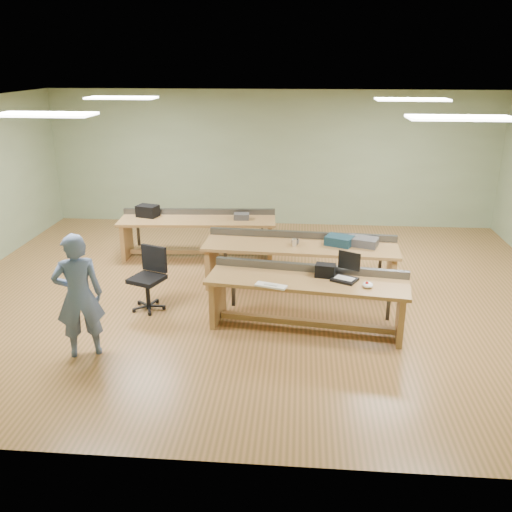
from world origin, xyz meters
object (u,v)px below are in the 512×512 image
(camera_bag, at_px, (325,271))
(parts_bin_grey, at_px, (362,242))
(workbench_back, at_px, (198,228))
(laptop_base, at_px, (344,280))
(mug, at_px, (295,242))
(workbench_mid, at_px, (300,255))
(person, at_px, (79,296))
(task_chair, at_px, (149,287))
(workbench_front, at_px, (307,292))
(drinks_can, at_px, (294,243))
(parts_bin_teal, at_px, (339,241))

(camera_bag, bearing_deg, parts_bin_grey, 74.81)
(workbench_back, height_order, camera_bag, camera_bag)
(laptop_base, distance_m, mug, 1.62)
(mug, bearing_deg, workbench_mid, 30.38)
(person, height_order, parts_bin_grey, person)
(workbench_mid, height_order, person, person)
(parts_bin_grey, bearing_deg, task_chair, -162.32)
(workbench_front, xyz_separation_m, workbench_mid, (-0.10, 1.49, 0.01))
(person, distance_m, camera_bag, 3.29)
(parts_bin_grey, relative_size, mug, 3.90)
(workbench_front, xyz_separation_m, person, (-2.86, -0.96, 0.27))
(laptop_base, xyz_separation_m, drinks_can, (-0.71, 1.40, 0.04))
(workbench_front, distance_m, task_chair, 2.43)
(task_chair, bearing_deg, workbench_mid, 45.62)
(parts_bin_grey, bearing_deg, workbench_back, 155.82)
(camera_bag, xyz_separation_m, mug, (-0.44, 1.33, -0.04))
(laptop_base, bearing_deg, workbench_front, -154.35)
(workbench_front, xyz_separation_m, mug, (-0.19, 1.44, 0.25))
(workbench_mid, bearing_deg, mug, -146.09)
(workbench_mid, xyz_separation_m, parts_bin_teal, (0.63, 0.02, 0.26))
(workbench_mid, xyz_separation_m, mug, (-0.09, -0.05, 0.24))
(workbench_mid, relative_size, mug, 25.59)
(workbench_back, distance_m, mug, 2.35)
(workbench_back, height_order, person, person)
(parts_bin_teal, xyz_separation_m, mug, (-0.72, -0.07, -0.02))
(workbench_front, distance_m, mug, 1.47)
(workbench_front, relative_size, drinks_can, 22.74)
(workbench_back, bearing_deg, drinks_can, -41.90)
(laptop_base, relative_size, mug, 2.57)
(workbench_mid, bearing_deg, camera_bag, -72.29)
(workbench_front, distance_m, parts_bin_teal, 1.62)
(laptop_base, relative_size, task_chair, 0.34)
(workbench_back, bearing_deg, mug, -40.61)
(workbench_mid, bearing_deg, laptop_base, -64.42)
(task_chair, bearing_deg, parts_bin_teal, 41.15)
(workbench_mid, bearing_deg, workbench_back, 149.05)
(workbench_front, relative_size, parts_bin_teal, 6.77)
(parts_bin_teal, height_order, parts_bin_grey, parts_bin_teal)
(workbench_back, bearing_deg, task_chair, -101.48)
(workbench_back, relative_size, mug, 23.92)
(parts_bin_teal, bearing_deg, task_chair, -160.17)
(workbench_front, bearing_deg, workbench_mid, 101.32)
(camera_bag, bearing_deg, workbench_mid, 114.01)
(laptop_base, bearing_deg, workbench_mid, 140.01)
(workbench_back, relative_size, person, 1.83)
(workbench_front, distance_m, camera_bag, 0.39)
(task_chair, distance_m, parts_bin_grey, 3.47)
(parts_bin_teal, height_order, drinks_can, parts_bin_teal)
(workbench_mid, xyz_separation_m, drinks_can, (-0.10, -0.11, 0.25))
(workbench_mid, distance_m, mug, 0.26)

